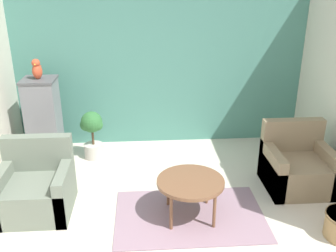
{
  "coord_description": "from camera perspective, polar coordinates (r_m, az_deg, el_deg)",
  "views": [
    {
      "loc": [
        -0.29,
        -2.6,
        2.57
      ],
      "look_at": [
        0.0,
        1.54,
        0.88
      ],
      "focal_mm": 40.0,
      "sensor_mm": 36.0,
      "label": 1
    }
  ],
  "objects": [
    {
      "name": "area_rug",
      "position": [
        4.41,
        3.33,
        -13.44
      ],
      "size": [
        1.69,
        1.1,
        0.01
      ],
      "color": "gray",
      "rests_on": "ground_plane"
    },
    {
      "name": "armchair_left",
      "position": [
        4.63,
        -19.49,
        -9.1
      ],
      "size": [
        0.8,
        0.75,
        0.83
      ],
      "color": "slate",
      "rests_on": "ground_plane"
    },
    {
      "name": "potted_plant",
      "position": [
        5.62,
        -11.47,
        -0.78
      ],
      "size": [
        0.34,
        0.31,
        0.73
      ],
      "color": "beige",
      "rests_on": "ground_plane"
    },
    {
      "name": "armchair_right",
      "position": [
        5.1,
        19.06,
        -5.98
      ],
      "size": [
        0.8,
        0.75,
        0.83
      ],
      "color": "#8E7A5B",
      "rests_on": "ground_plane"
    },
    {
      "name": "birdcage",
      "position": [
        5.74,
        -18.38,
        0.71
      ],
      "size": [
        0.59,
        0.59,
        1.22
      ],
      "color": "#555559",
      "rests_on": "ground_plane"
    },
    {
      "name": "coffee_table",
      "position": [
        4.18,
        3.45,
        -8.74
      ],
      "size": [
        0.75,
        0.75,
        0.47
      ],
      "color": "brown",
      "rests_on": "ground_plane"
    },
    {
      "name": "parrot",
      "position": [
        5.52,
        -19.32,
        8.14
      ],
      "size": [
        0.13,
        0.24,
        0.29
      ],
      "color": "#D14C2D",
      "rests_on": "birdcage"
    },
    {
      "name": "wall_back_accent",
      "position": [
        5.86,
        -1.09,
        9.23
      ],
      "size": [
        4.56,
        0.06,
        2.53
      ],
      "color": "#4C897A",
      "rests_on": "ground_plane"
    }
  ]
}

